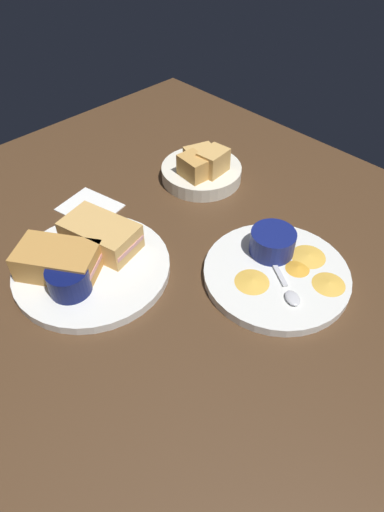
% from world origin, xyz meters
% --- Properties ---
extents(ground_plane, '(1.10, 1.10, 0.03)m').
position_xyz_m(ground_plane, '(0.00, 0.00, -0.01)').
color(ground_plane, '#4C331E').
extents(plate_sandwich_main, '(0.27, 0.27, 0.02)m').
position_xyz_m(plate_sandwich_main, '(-0.05, -0.10, 0.01)').
color(plate_sandwich_main, white).
rests_on(plate_sandwich_main, ground_plane).
extents(sandwich_half_near, '(0.15, 0.11, 0.05)m').
position_xyz_m(sandwich_half_near, '(-0.07, -0.05, 0.04)').
color(sandwich_half_near, tan).
rests_on(sandwich_half_near, plate_sandwich_main).
extents(sandwich_half_far, '(0.15, 0.14, 0.05)m').
position_xyz_m(sandwich_half_far, '(-0.07, -0.14, 0.04)').
color(sandwich_half_far, '#C68C42').
rests_on(sandwich_half_far, plate_sandwich_main).
extents(ramekin_dark_sauce, '(0.07, 0.07, 0.04)m').
position_xyz_m(ramekin_dark_sauce, '(-0.02, -0.15, 0.04)').
color(ramekin_dark_sauce, '#0C144C').
rests_on(ramekin_dark_sauce, plate_sandwich_main).
extents(spoon_by_dark_ramekin, '(0.07, 0.09, 0.01)m').
position_xyz_m(spoon_by_dark_ramekin, '(-0.06, -0.11, 0.02)').
color(spoon_by_dark_ramekin, silver).
rests_on(spoon_by_dark_ramekin, plate_sandwich_main).
extents(plate_chips_companion, '(0.24, 0.24, 0.02)m').
position_xyz_m(plate_chips_companion, '(0.18, 0.12, 0.01)').
color(plate_chips_companion, white).
rests_on(plate_chips_companion, ground_plane).
extents(ramekin_light_gravy, '(0.08, 0.08, 0.04)m').
position_xyz_m(ramekin_light_gravy, '(0.14, 0.15, 0.04)').
color(ramekin_light_gravy, navy).
rests_on(ramekin_light_gravy, plate_chips_companion).
extents(spoon_by_gravy_ramekin, '(0.09, 0.06, 0.01)m').
position_xyz_m(spoon_by_gravy_ramekin, '(0.22, 0.09, 0.02)').
color(spoon_by_gravy_ramekin, silver).
rests_on(spoon_by_gravy_ramekin, plate_chips_companion).
extents(plantain_chip_scatter, '(0.17, 0.19, 0.01)m').
position_xyz_m(plantain_chip_scatter, '(0.20, 0.14, 0.02)').
color(plantain_chip_scatter, gold).
rests_on(plantain_chip_scatter, plate_chips_companion).
extents(bread_basket_rear, '(0.17, 0.17, 0.08)m').
position_xyz_m(bread_basket_rear, '(-0.11, 0.23, 0.03)').
color(bread_basket_rear, silver).
rests_on(bread_basket_rear, ground_plane).
extents(paper_napkin_folded, '(0.13, 0.11, 0.00)m').
position_xyz_m(paper_napkin_folded, '(-0.20, -0.00, 0.00)').
color(paper_napkin_folded, white).
rests_on(paper_napkin_folded, ground_plane).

